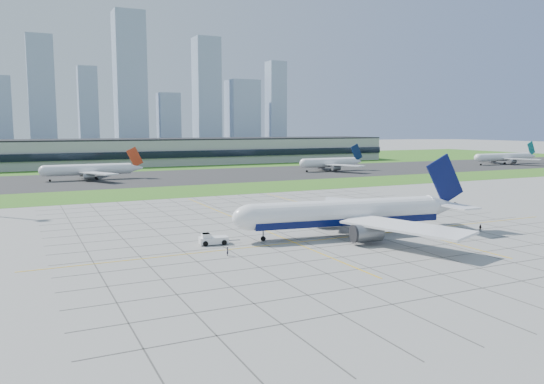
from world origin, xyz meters
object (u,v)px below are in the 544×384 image
object	(u,v)px
airliner	(348,214)
distant_jet_3	(504,157)
pushback_tug	(212,239)
crew_near	(228,251)
distant_jet_2	(330,162)
crew_far	(481,228)
distant_jet_1	(90,170)

from	to	relation	value
airliner	distant_jet_3	distance (m)	250.79
airliner	pushback_tug	world-z (taller)	airliner
pushback_tug	crew_near	world-z (taller)	pushback_tug
pushback_tug	distant_jet_2	world-z (taller)	distant_jet_2
crew_far	distant_jet_1	size ratio (longest dim) A/B	0.04
crew_far	distant_jet_2	bearing A→B (deg)	120.63
distant_jet_3	crew_near	bearing A→B (deg)	-148.59
distant_jet_1	distant_jet_2	size ratio (longest dim) A/B	1.00
crew_near	distant_jet_2	distance (m)	186.87
pushback_tug	crew_far	xyz separation A→B (m)	(57.37, -13.32, -0.22)
pushback_tug	crew_far	world-z (taller)	pushback_tug
pushback_tug	distant_jet_2	distance (m)	178.73
pushback_tug	distant_jet_1	xyz separation A→B (m)	(-5.11, 143.96, 3.48)
airliner	distant_jet_2	size ratio (longest dim) A/B	1.26
distant_jet_1	pushback_tug	bearing A→B (deg)	-87.97
crew_far	pushback_tug	bearing A→B (deg)	-142.18
crew_near	distant_jet_2	size ratio (longest dim) A/B	0.04
distant_jet_1	distant_jet_2	xyz separation A→B (m)	(118.41, -5.78, -0.00)
pushback_tug	crew_far	size ratio (longest dim) A/B	5.24
crew_far	distant_jet_3	world-z (taller)	distant_jet_3
pushback_tug	distant_jet_1	distance (m)	144.10
pushback_tug	distant_jet_2	bearing A→B (deg)	58.60
distant_jet_2	distant_jet_3	distance (m)	123.99
crew_far	airliner	bearing A→B (deg)	-146.99
airliner	distant_jet_3	world-z (taller)	airliner
airliner	distant_jet_2	bearing A→B (deg)	67.23
distant_jet_2	crew_far	bearing A→B (deg)	-110.26
airliner	distant_jet_1	distance (m)	151.88
airliner	crew_far	bearing A→B (deg)	-9.93
airliner	distant_jet_2	world-z (taller)	airliner
pushback_tug	crew_near	bearing A→B (deg)	-85.39
airliner	crew_far	world-z (taller)	airliner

